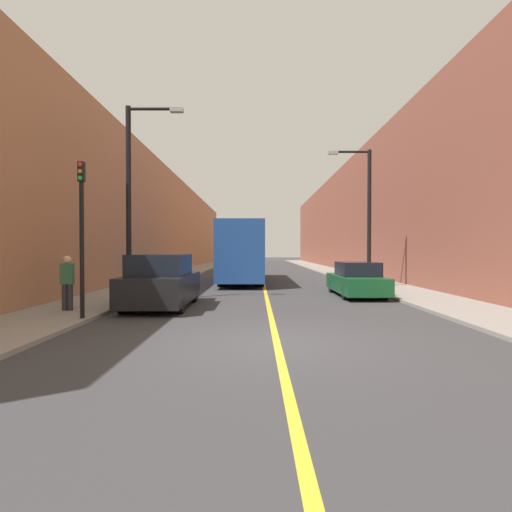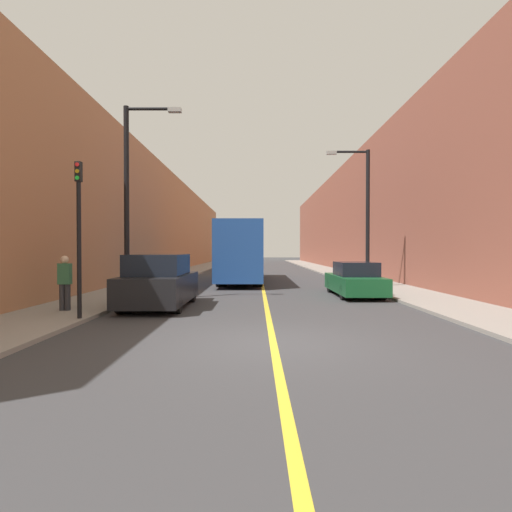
# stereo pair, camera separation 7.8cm
# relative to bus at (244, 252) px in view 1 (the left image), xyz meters

# --- Properties ---
(ground_plane) EXTENTS (200.00, 200.00, 0.00)m
(ground_plane) POSITION_rel_bus_xyz_m (1.27, -16.64, -1.90)
(ground_plane) COLOR #38383A
(sidewalk_left) EXTENTS (2.80, 72.00, 0.11)m
(sidewalk_left) POSITION_rel_bus_xyz_m (-5.18, 13.36, -1.84)
(sidewalk_left) COLOR gray
(sidewalk_left) RESTS_ON ground
(sidewalk_right) EXTENTS (2.80, 72.00, 0.11)m
(sidewalk_right) POSITION_rel_bus_xyz_m (7.72, 13.36, -1.84)
(sidewalk_right) COLOR gray
(sidewalk_right) RESTS_ON ground
(building_row_left) EXTENTS (4.00, 72.00, 8.97)m
(building_row_left) POSITION_rel_bus_xyz_m (-8.58, 13.36, 2.59)
(building_row_left) COLOR #B2724C
(building_row_left) RESTS_ON ground
(building_row_right) EXTENTS (4.00, 72.00, 10.10)m
(building_row_right) POSITION_rel_bus_xyz_m (11.12, 13.36, 3.15)
(building_row_right) COLOR brown
(building_row_right) RESTS_ON ground
(road_center_line) EXTENTS (0.16, 72.00, 0.01)m
(road_center_line) POSITION_rel_bus_xyz_m (1.27, 13.36, -1.90)
(road_center_line) COLOR gold
(road_center_line) RESTS_ON ground
(bus) EXTENTS (2.54, 11.17, 3.56)m
(bus) POSITION_rel_bus_xyz_m (0.00, 0.00, 0.00)
(bus) COLOR #1E4793
(bus) RESTS_ON ground
(parked_suv_left) EXTENTS (2.02, 4.48, 1.84)m
(parked_suv_left) POSITION_rel_bus_xyz_m (-2.46, -11.34, -1.05)
(parked_suv_left) COLOR black
(parked_suv_left) RESTS_ON ground
(car_right_near) EXTENTS (1.78, 4.59, 1.48)m
(car_right_near) POSITION_rel_bus_xyz_m (5.18, -7.88, -1.23)
(car_right_near) COLOR #145128
(car_right_near) RESTS_ON ground
(street_lamp_left) EXTENTS (2.21, 0.24, 7.40)m
(street_lamp_left) POSITION_rel_bus_xyz_m (-3.90, -9.80, 2.39)
(street_lamp_left) COLOR black
(street_lamp_left) RESTS_ON sidewalk_left
(street_lamp_right) EXTENTS (2.21, 0.24, 7.00)m
(street_lamp_right) POSITION_rel_bus_xyz_m (6.43, -4.75, 2.19)
(street_lamp_right) COLOR black
(street_lamp_right) RESTS_ON sidewalk_right
(traffic_light) EXTENTS (0.16, 0.18, 4.31)m
(traffic_light) POSITION_rel_bus_xyz_m (-3.98, -14.17, 0.55)
(traffic_light) COLOR black
(traffic_light) RESTS_ON sidewalk_left
(pedestrian) EXTENTS (0.38, 0.24, 1.71)m
(pedestrian) POSITION_rel_bus_xyz_m (-5.06, -12.75, -0.90)
(pedestrian) COLOR #2D2D33
(pedestrian) RESTS_ON sidewalk_left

